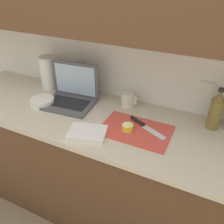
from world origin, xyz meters
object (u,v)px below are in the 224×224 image
Objects in this scene: paper_towel_roll at (49,73)px; cutting_board at (135,130)px; bottle_green_soda at (216,110)px; bowl_white at (43,102)px; knife at (141,124)px; lemon_half_cut at (128,127)px; measuring_cup at (128,99)px; laptop at (71,94)px.

cutting_board is at bearing -16.59° from paper_towel_roll.
bottle_green_soda is (0.41, 0.24, 0.12)m from cutting_board.
cutting_board is 0.87m from paper_towel_roll.
bottle_green_soda is 1.14m from bowl_white.
lemon_half_cut is (-0.06, -0.08, 0.01)m from knife.
bottle_green_soda is at bearing 29.60° from lemon_half_cut.
measuring_cup reaches higher than bowl_white.
laptop is 0.96m from bottle_green_soda.
laptop reaches higher than bottle_green_soda.
laptop is 2.26× the size of bowl_white.
measuring_cup is at bearing 157.01° from knife.
bottle_green_soda is (0.95, 0.11, 0.06)m from laptop.
paper_towel_roll is at bearing 152.05° from laptop.
laptop is 5.39× the size of lemon_half_cut.
laptop reaches higher than knife.
bottle_green_soda is (0.45, 0.26, 0.09)m from lemon_half_cut.
lemon_half_cut is at bearing -18.81° from paper_towel_roll.
lemon_half_cut is 0.26× the size of bottle_green_soda.
bowl_white is (-0.55, -0.24, -0.03)m from measuring_cup.
lemon_half_cut is 0.66m from bowl_white.
bowl_white reaches higher than knife.
measuring_cup is at bearing 112.26° from lemon_half_cut.
paper_towel_roll is (-0.67, -0.00, 0.08)m from measuring_cup.
measuring_cup is (-0.11, 0.27, 0.03)m from lemon_half_cut.
paper_towel_roll is at bearing -167.51° from knife.
laptop is 0.56m from knife.
bowl_white is (-0.72, -0.05, 0.01)m from knife.
measuring_cup reaches higher than knife.
laptop is 0.40m from measuring_cup.
knife is at bearing -47.76° from measuring_cup.
cutting_board is 0.71m from bowl_white.
knife is (0.01, 0.06, 0.01)m from cutting_board.
cutting_board is at bearing -18.54° from laptop.
measuring_cup is at bearing 12.14° from laptop.
laptop reaches higher than cutting_board.
bottle_green_soda is (0.39, 0.17, 0.10)m from knife.
bowl_white is at bearing -150.89° from knife.
bowl_white is (-0.66, 0.03, -0.00)m from lemon_half_cut.
paper_towel_roll is at bearing -179.71° from measuring_cup.
laptop is 3.30× the size of measuring_cup.
knife is 1.00× the size of paper_towel_roll.
cutting_board is at bearing 24.83° from lemon_half_cut.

